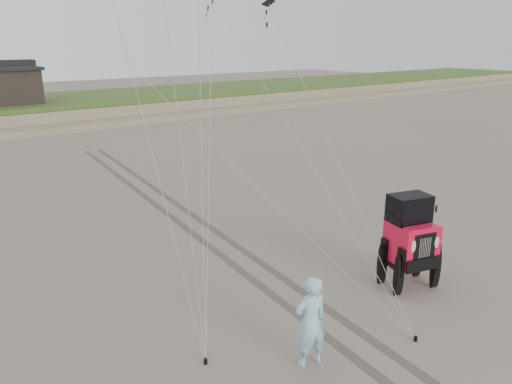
% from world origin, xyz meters
% --- Properties ---
extents(ground, '(160.00, 160.00, 0.00)m').
position_xyz_m(ground, '(0.00, 0.00, 0.00)').
color(ground, '#6B6054').
rests_on(ground, ground).
extents(jeep, '(3.93, 6.00, 2.07)m').
position_xyz_m(jeep, '(4.02, 0.05, 1.03)').
color(jeep, red).
rests_on(jeep, ground).
extents(man, '(0.82, 0.63, 2.01)m').
position_xyz_m(man, '(-0.58, -0.74, 1.00)').
color(man, '#86BFD0').
rests_on(man, ground).
extents(stake_main, '(0.08, 0.08, 0.12)m').
position_xyz_m(stake_main, '(-2.28, 0.63, 0.06)').
color(stake_main, black).
rests_on(stake_main, ground).
extents(stake_aux, '(0.08, 0.08, 0.12)m').
position_xyz_m(stake_aux, '(1.88, -1.67, 0.06)').
color(stake_aux, black).
rests_on(stake_aux, ground).
extents(tire_tracks, '(5.22, 29.74, 0.01)m').
position_xyz_m(tire_tracks, '(2.00, 8.00, 0.00)').
color(tire_tracks, '#4C443D').
rests_on(tire_tracks, ground).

